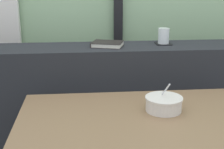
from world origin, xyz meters
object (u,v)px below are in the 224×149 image
Objects in this scene: coaster_square at (163,44)px; juice_glass at (164,36)px; breakfast_table at (139,135)px; soup_bowl at (164,104)px; closed_book at (107,44)px.

juice_glass is at bearing 0.00° from coaster_square.
breakfast_table is 11.47× the size of juice_glass.
soup_bowl reaches higher than breakfast_table.
coaster_square is (0.28, 0.69, 0.31)m from breakfast_table.
closed_book is at bearing 111.03° from soup_bowl.
coaster_square is at bearing 68.34° from breakfast_table.
coaster_square is 0.05m from juice_glass.
breakfast_table is 5.11× the size of closed_book.
soup_bowl is at bearing -68.97° from closed_book.
soup_bowl is (0.13, 0.05, 0.14)m from breakfast_table.
juice_glass reaches higher than soup_bowl.
juice_glass is (0.00, 0.00, 0.05)m from coaster_square.
closed_book is 1.23× the size of soup_bowl.
coaster_square reaches higher than soup_bowl.
closed_book is (-0.38, -0.04, -0.04)m from juice_glass.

